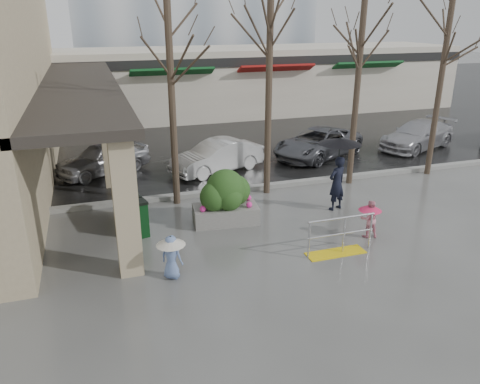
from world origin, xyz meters
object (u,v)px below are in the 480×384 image
handrail (339,240)px  tree_east (448,30)px  car_c (318,143)px  car_d (417,135)px  tree_midwest (270,37)px  news_boxes (131,210)px  car_a (103,158)px  child_blue (171,252)px  tree_west (169,43)px  child_pink (369,216)px  planter (226,198)px  car_b (217,156)px  tree_mideast (361,47)px  woman (338,167)px

handrail → tree_east: (6.64, 4.80, 5.01)m
car_c → car_d: same height
tree_midwest → car_d: (8.82, 3.34, -4.60)m
news_boxes → car_a: bearing=82.6°
child_blue → tree_west: bearing=-65.5°
child_blue → news_boxes: (-0.62, 3.22, -0.14)m
child_pink → planter: bearing=-18.8°
child_blue → news_boxes: child_blue is taller
child_blue → car_d: bearing=-111.8°
tree_east → child_pink: bearing=-142.0°
car_c → car_d: 5.09m
planter → car_b: size_ratio=0.53×
tree_mideast → car_c: size_ratio=1.43×
tree_midwest → child_blue: (-4.20, -4.67, -4.57)m
woman → car_c: size_ratio=0.53×
child_blue → news_boxes: bearing=-42.6°
child_pink → handrail: bearing=38.5°
tree_west → tree_east: size_ratio=0.94×
tree_mideast → child_blue: tree_mideast is taller
planter → car_b: (1.06, 4.81, -0.17)m
tree_mideast → child_blue: size_ratio=5.95×
tree_west → car_d: bearing=15.5°
car_c → car_d: bearing=60.8°
woman → child_blue: woman is taller
child_pink → car_b: size_ratio=0.28×
tree_midwest → planter: 5.30m
child_pink → child_blue: (-5.65, -0.49, 0.04)m
tree_east → car_b: (-7.83, 2.81, -4.75)m
tree_west → news_boxes: (-1.62, -1.45, -4.55)m
car_a → car_c: size_ratio=0.82×
child_pink → child_blue: size_ratio=0.99×
tree_east → car_c: 6.64m
news_boxes → car_a: (-0.52, 5.44, 0.10)m
tree_mideast → child_blue: (-7.50, -4.67, -4.19)m
handrail → planter: bearing=128.9°
tree_east → child_pink: tree_east is taller
tree_west → car_a: (-2.14, 3.99, -4.45)m
tree_midwest → woman: bearing=-53.6°
handrail → car_b: 7.70m
tree_midwest → news_boxes: tree_midwest is taller
tree_east → planter: 10.20m
tree_east → car_a: 13.63m
news_boxes → car_b: (3.78, 4.26, 0.10)m
handrail → car_d: bearing=43.2°
planter → news_boxes: bearing=168.6°
car_b → car_c: same height
tree_midwest → planter: size_ratio=3.48×
tree_midwest → tree_east: size_ratio=0.97×
tree_west → child_blue: tree_west is taller
tree_midwest → car_d: bearing=20.7°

